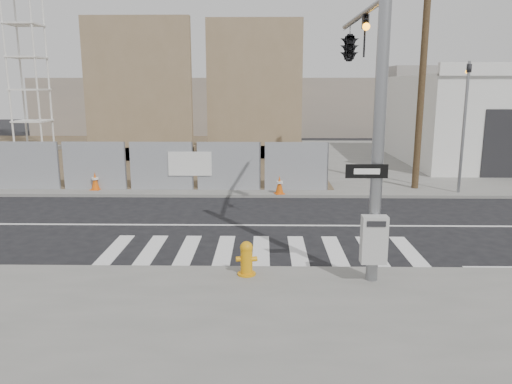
{
  "coord_description": "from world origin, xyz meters",
  "views": [
    {
      "loc": [
        0.08,
        -15.4,
        4.41
      ],
      "look_at": [
        -0.16,
        -1.42,
        1.4
      ],
      "focal_mm": 35.0,
      "sensor_mm": 36.0,
      "label": 1
    }
  ],
  "objects_px": {
    "fire_hydrant": "(247,258)",
    "traffic_cone_c": "(95,181)",
    "signal_pole": "(358,70)",
    "traffic_cone_d": "(279,185)",
    "crane_tower": "(22,9)"
  },
  "relations": [
    {
      "from": "fire_hydrant",
      "to": "traffic_cone_c",
      "type": "relative_size",
      "value": 1.09
    },
    {
      "from": "traffic_cone_c",
      "to": "traffic_cone_d",
      "type": "bearing_deg",
      "value": -5.1
    },
    {
      "from": "traffic_cone_c",
      "to": "traffic_cone_d",
      "type": "xyz_separation_m",
      "value": [
        7.67,
        -0.69,
        -0.0
      ]
    },
    {
      "from": "crane_tower",
      "to": "traffic_cone_d",
      "type": "xyz_separation_m",
      "value": [
        15.69,
        -12.78,
        -8.55
      ]
    },
    {
      "from": "signal_pole",
      "to": "traffic_cone_d",
      "type": "distance_m",
      "value": 7.81
    },
    {
      "from": "fire_hydrant",
      "to": "traffic_cone_c",
      "type": "bearing_deg",
      "value": 110.97
    },
    {
      "from": "signal_pole",
      "to": "fire_hydrant",
      "type": "relative_size",
      "value": 8.76
    },
    {
      "from": "signal_pole",
      "to": "traffic_cone_c",
      "type": "relative_size",
      "value": 9.54
    },
    {
      "from": "signal_pole",
      "to": "crane_tower",
      "type": "distance_m",
      "value": 26.21
    },
    {
      "from": "signal_pole",
      "to": "traffic_cone_d",
      "type": "relative_size",
      "value": 9.59
    },
    {
      "from": "fire_hydrant",
      "to": "traffic_cone_d",
      "type": "distance_m",
      "value": 8.83
    },
    {
      "from": "traffic_cone_c",
      "to": "traffic_cone_d",
      "type": "relative_size",
      "value": 1.0
    },
    {
      "from": "fire_hydrant",
      "to": "traffic_cone_d",
      "type": "xyz_separation_m",
      "value": [
        1.02,
        8.77,
        -0.04
      ]
    },
    {
      "from": "signal_pole",
      "to": "traffic_cone_c",
      "type": "height_order",
      "value": "signal_pole"
    },
    {
      "from": "crane_tower",
      "to": "fire_hydrant",
      "type": "bearing_deg",
      "value": -55.74
    }
  ]
}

